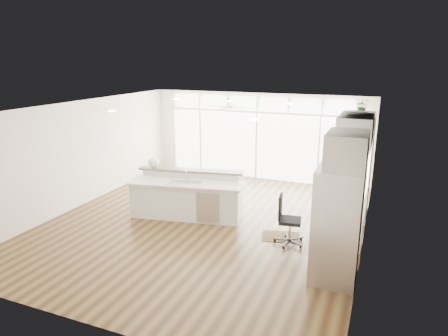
% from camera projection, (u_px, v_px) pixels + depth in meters
% --- Properties ---
extents(floor, '(7.00, 8.00, 0.02)m').
position_uv_depth(floor, '(205.00, 223.00, 9.36)').
color(floor, '#3A2611').
rests_on(floor, ground).
extents(ceiling, '(7.00, 8.00, 0.02)m').
position_uv_depth(ceiling, '(203.00, 107.00, 8.64)').
color(ceiling, white).
rests_on(ceiling, wall_back).
extents(wall_back, '(7.00, 0.04, 2.70)m').
position_uv_depth(wall_back, '(257.00, 136.00, 12.57)').
color(wall_back, white).
rests_on(wall_back, floor).
extents(wall_front, '(7.00, 0.04, 2.70)m').
position_uv_depth(wall_front, '(80.00, 239.00, 5.43)').
color(wall_front, white).
rests_on(wall_front, floor).
extents(wall_left, '(0.04, 8.00, 2.70)m').
position_uv_depth(wall_left, '(81.00, 154.00, 10.27)').
color(wall_left, white).
rests_on(wall_left, floor).
extents(wall_right, '(0.04, 8.00, 2.70)m').
position_uv_depth(wall_right, '(368.00, 185.00, 7.73)').
color(wall_right, white).
rests_on(wall_right, floor).
extents(glass_wall, '(5.80, 0.06, 2.08)m').
position_uv_depth(glass_wall, '(257.00, 146.00, 12.60)').
color(glass_wall, white).
rests_on(glass_wall, wall_back).
extents(transom_row, '(5.90, 0.06, 0.40)m').
position_uv_depth(transom_row, '(258.00, 104.00, 12.24)').
color(transom_row, white).
rests_on(transom_row, wall_back).
extents(desk_window, '(0.04, 0.85, 0.85)m').
position_uv_depth(desk_window, '(367.00, 171.00, 7.96)').
color(desk_window, white).
rests_on(desk_window, wall_right).
extents(ceiling_fan, '(1.16, 1.16, 0.32)m').
position_uv_depth(ceiling_fan, '(229.00, 103.00, 11.38)').
color(ceiling_fan, white).
rests_on(ceiling_fan, ceiling).
extents(recessed_lights, '(3.40, 3.00, 0.02)m').
position_uv_depth(recessed_lights, '(207.00, 107.00, 8.82)').
color(recessed_lights, '#F1E6CD').
rests_on(recessed_lights, ceiling).
extents(oven_cabinet, '(0.64, 1.20, 2.50)m').
position_uv_depth(oven_cabinet, '(357.00, 166.00, 9.48)').
color(oven_cabinet, white).
rests_on(oven_cabinet, floor).
extents(desk_nook, '(0.72, 1.30, 0.76)m').
position_uv_depth(desk_nook, '(346.00, 223.00, 8.39)').
color(desk_nook, white).
rests_on(desk_nook, floor).
extents(upper_cabinets, '(0.64, 1.30, 0.64)m').
position_uv_depth(upper_cabinets, '(356.00, 131.00, 7.85)').
color(upper_cabinets, white).
rests_on(upper_cabinets, wall_right).
extents(refrigerator, '(0.76, 0.90, 2.00)m').
position_uv_depth(refrigerator, '(337.00, 225.00, 6.76)').
color(refrigerator, '#BBBABF').
rests_on(refrigerator, floor).
extents(fridge_cabinet, '(0.64, 0.90, 0.60)m').
position_uv_depth(fridge_cabinet, '(347.00, 151.00, 6.39)').
color(fridge_cabinet, white).
rests_on(fridge_cabinet, wall_right).
extents(framed_photos, '(0.06, 0.22, 0.80)m').
position_uv_depth(framed_photos, '(368.00, 171.00, 8.55)').
color(framed_photos, black).
rests_on(framed_photos, wall_right).
extents(kitchen_island, '(2.87, 1.52, 1.08)m').
position_uv_depth(kitchen_island, '(186.00, 196.00, 9.55)').
color(kitchen_island, white).
rests_on(kitchen_island, floor).
extents(rug, '(0.92, 0.75, 0.01)m').
position_uv_depth(rug, '(281.00, 237.00, 8.62)').
color(rug, '#31230F').
rests_on(rug, floor).
extents(office_chair, '(0.61, 0.58, 1.04)m').
position_uv_depth(office_chair, '(290.00, 220.00, 8.18)').
color(office_chair, black).
rests_on(office_chair, floor).
extents(fishbowl, '(0.34, 0.34, 0.27)m').
position_uv_depth(fishbowl, '(154.00, 162.00, 9.93)').
color(fishbowl, silver).
rests_on(fishbowl, kitchen_island).
extents(monitor, '(0.09, 0.46, 0.39)m').
position_uv_depth(monitor, '(344.00, 197.00, 8.26)').
color(monitor, black).
rests_on(monitor, desk_nook).
extents(keyboard, '(0.13, 0.31, 0.02)m').
position_uv_depth(keyboard, '(335.00, 204.00, 8.37)').
color(keyboard, white).
rests_on(keyboard, desk_nook).
extents(potted_plant, '(0.33, 0.36, 0.26)m').
position_uv_depth(potted_plant, '(362.00, 108.00, 9.11)').
color(potted_plant, '#2B5B27').
rests_on(potted_plant, oven_cabinet).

